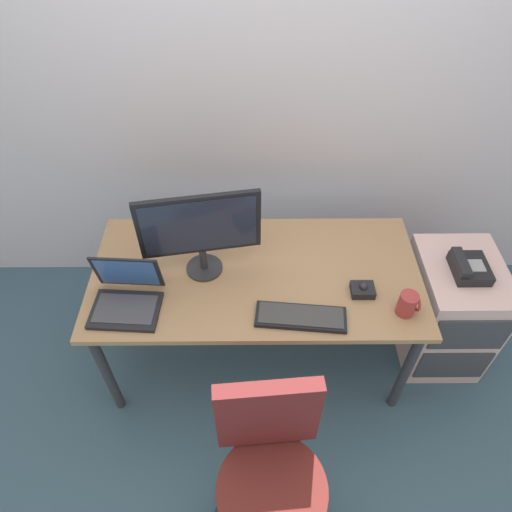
# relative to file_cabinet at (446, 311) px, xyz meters

# --- Properties ---
(ground_plane) EXTENTS (8.00, 8.00, 0.00)m
(ground_plane) POSITION_rel_file_cabinet_xyz_m (-1.07, -0.04, -0.35)
(ground_plane) COLOR #365160
(back_wall) EXTENTS (6.00, 0.10, 2.80)m
(back_wall) POSITION_rel_file_cabinet_xyz_m (-1.07, 0.71, 1.05)
(back_wall) COLOR silver
(back_wall) RESTS_ON ground
(desk) EXTENTS (1.63, 0.79, 0.72)m
(desk) POSITION_rel_file_cabinet_xyz_m (-1.07, -0.04, 0.30)
(desk) COLOR #98724C
(desk) RESTS_ON ground
(file_cabinet) EXTENTS (0.42, 0.53, 0.70)m
(file_cabinet) POSITION_rel_file_cabinet_xyz_m (0.00, 0.00, 0.00)
(file_cabinet) COLOR beige
(file_cabinet) RESTS_ON ground
(desk_phone) EXTENTS (0.17, 0.20, 0.09)m
(desk_phone) POSITION_rel_file_cabinet_xyz_m (-0.01, -0.02, 0.38)
(desk_phone) COLOR black
(desk_phone) RESTS_ON file_cabinet
(office_chair) EXTENTS (0.52, 0.52, 0.95)m
(office_chair) POSITION_rel_file_cabinet_xyz_m (-1.02, -0.91, 0.09)
(office_chair) COLOR black
(office_chair) RESTS_ON ground
(monitor_main) EXTENTS (0.56, 0.18, 0.46)m
(monitor_main) POSITION_rel_file_cabinet_xyz_m (-1.32, -0.01, 0.65)
(monitor_main) COLOR #262628
(monitor_main) RESTS_ON desk
(keyboard) EXTENTS (0.42, 0.18, 0.03)m
(keyboard) POSITION_rel_file_cabinet_xyz_m (-0.87, -0.31, 0.39)
(keyboard) COLOR black
(keyboard) RESTS_ON desk
(laptop) EXTENTS (0.33, 0.28, 0.24)m
(laptop) POSITION_rel_file_cabinet_xyz_m (-1.66, -0.22, 0.43)
(laptop) COLOR black
(laptop) RESTS_ON desk
(trackball_mouse) EXTENTS (0.11, 0.09, 0.07)m
(trackball_mouse) POSITION_rel_file_cabinet_xyz_m (-0.56, -0.17, 0.40)
(trackball_mouse) COLOR black
(trackball_mouse) RESTS_ON desk
(coffee_mug) EXTENTS (0.09, 0.08, 0.12)m
(coffee_mug) POSITION_rel_file_cabinet_xyz_m (-0.39, -0.28, 0.43)
(coffee_mug) COLOR maroon
(coffee_mug) RESTS_ON desk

